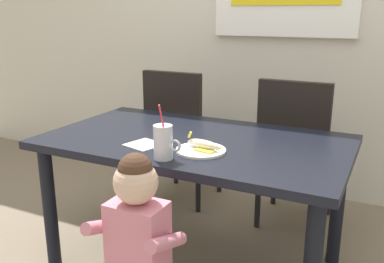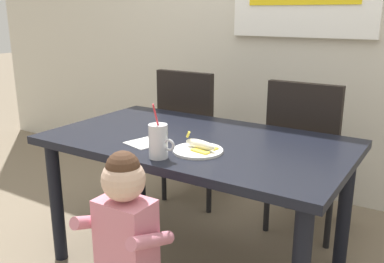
{
  "view_description": "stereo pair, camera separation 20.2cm",
  "coord_description": "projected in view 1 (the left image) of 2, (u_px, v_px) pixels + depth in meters",
  "views": [
    {
      "loc": [
        0.89,
        -1.83,
        1.33
      ],
      "look_at": [
        0.03,
        -0.09,
        0.78
      ],
      "focal_mm": 39.37,
      "sensor_mm": 36.0,
      "label": 1
    },
    {
      "loc": [
        1.06,
        -1.73,
        1.33
      ],
      "look_at": [
        0.03,
        -0.09,
        0.78
      ],
      "focal_mm": 39.37,
      "sensor_mm": 36.0,
      "label": 2
    }
  ],
  "objects": [
    {
      "name": "snack_plate",
      "position": [
        201.0,
        150.0,
        1.91
      ],
      "size": [
        0.23,
        0.23,
        0.01
      ],
      "primitive_type": "cylinder",
      "color": "white",
      "rests_on": "dining_table"
    },
    {
      "name": "toddler_standing",
      "position": [
        137.0,
        230.0,
        1.62
      ],
      "size": [
        0.33,
        0.24,
        0.84
      ],
      "color": "#3F4760",
      "rests_on": "ground"
    },
    {
      "name": "dining_chair_right",
      "position": [
        295.0,
        146.0,
        2.58
      ],
      "size": [
        0.44,
        0.44,
        0.96
      ],
      "rotation": [
        0.0,
        0.0,
        3.14
      ],
      "color": "black",
      "rests_on": "ground"
    },
    {
      "name": "paper_napkin",
      "position": [
        144.0,
        145.0,
        2.01
      ],
      "size": [
        0.18,
        0.18,
        0.0
      ],
      "primitive_type": "cube",
      "rotation": [
        0.0,
        0.0,
        -0.27
      ],
      "color": "white",
      "rests_on": "dining_table"
    },
    {
      "name": "peeled_banana",
      "position": [
        203.0,
        145.0,
        1.91
      ],
      "size": [
        0.18,
        0.12,
        0.07
      ],
      "rotation": [
        0.0,
        0.0,
        -0.18
      ],
      "color": "#F4EAC6",
      "rests_on": "snack_plate"
    },
    {
      "name": "dining_chair_left",
      "position": [
        180.0,
        129.0,
        2.95
      ],
      "size": [
        0.44,
        0.45,
        0.96
      ],
      "rotation": [
        0.0,
        0.0,
        3.14
      ],
      "color": "black",
      "rests_on": "ground"
    },
    {
      "name": "milk_cup",
      "position": [
        163.0,
        144.0,
        1.8
      ],
      "size": [
        0.13,
        0.09,
        0.25
      ],
      "color": "silver",
      "rests_on": "dining_table"
    },
    {
      "name": "ground_plane",
      "position": [
        195.0,
        263.0,
        2.32
      ],
      "size": [
        24.0,
        24.0,
        0.0
      ],
      "primitive_type": "plane",
      "color": "#7A6B56"
    },
    {
      "name": "dining_table",
      "position": [
        195.0,
        156.0,
        2.15
      ],
      "size": [
        1.51,
        0.87,
        0.72
      ],
      "color": "black",
      "rests_on": "ground"
    }
  ]
}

